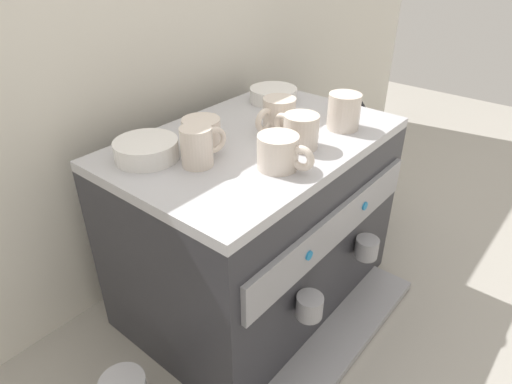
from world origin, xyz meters
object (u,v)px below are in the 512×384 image
Objects in this scene: ceramic_cup_0 at (199,146)px; ceramic_cup_3 at (203,132)px; ceramic_cup_1 at (278,115)px; ceramic_cup_5 at (280,152)px; ceramic_bowl_1 at (273,95)px; coffee_grinder at (348,157)px; ceramic_cup_4 at (299,131)px; espresso_machine at (257,224)px; ceramic_cup_2 at (343,111)px; ceramic_bowl_0 at (146,150)px.

ceramic_cup_3 is (0.07, 0.06, -0.01)m from ceramic_cup_0.
ceramic_cup_5 is (-0.14, -0.11, -0.00)m from ceramic_cup_1.
ceramic_cup_3 is 0.92× the size of ceramic_bowl_1.
coffee_grinder is (0.67, 0.02, -0.29)m from ceramic_cup_0.
ceramic_cup_5 is 0.67m from coffee_grinder.
ceramic_cup_4 is 0.28m from ceramic_bowl_1.
espresso_machine is 5.54× the size of ceramic_cup_5.
ceramic_cup_2 reaches higher than ceramic_cup_3.
ceramic_cup_2 is 0.86× the size of ceramic_cup_5.
ceramic_cup_1 is 0.98× the size of ceramic_cup_5.
ceramic_bowl_1 is (0.31, 0.05, -0.01)m from ceramic_cup_3.
ceramic_cup_4 is at bearing -51.76° from ceramic_cup_3.
ceramic_cup_5 is (0.02, -0.19, 0.00)m from ceramic_cup_3.
ceramic_bowl_0 is at bearing 139.93° from ceramic_cup_4.
ceramic_cup_4 is 0.32m from ceramic_bowl_0.
espresso_machine is 0.28m from ceramic_cup_4.
ceramic_cup_2 is 0.46m from coffee_grinder.
ceramic_cup_1 is at bearing -23.70° from ceramic_cup_3.
ceramic_cup_3 is 0.67m from coffee_grinder.
ceramic_cup_3 is (-0.17, 0.07, -0.01)m from ceramic_cup_1.
ceramic_bowl_1 is at bearing 80.40° from ceramic_cup_2.
espresso_machine is 5.66× the size of ceramic_cup_1.
ceramic_cup_2 is 0.33m from ceramic_cup_3.
ceramic_cup_4 is 0.26× the size of coffee_grinder.
ceramic_cup_4 is (-0.04, -0.09, -0.00)m from ceramic_cup_1.
ceramic_bowl_0 is 0.30× the size of coffee_grinder.
ceramic_cup_3 is 0.12m from ceramic_bowl_0.
ceramic_bowl_0 is at bearing -178.72° from ceramic_bowl_1.
ceramic_cup_3 is 0.89× the size of ceramic_bowl_0.
ceramic_cup_0 is 0.09m from ceramic_cup_3.
ceramic_bowl_0 is at bearing 116.35° from ceramic_cup_0.
ceramic_cup_3 reaches higher than espresso_machine.
ceramic_cup_4 reaches higher than ceramic_bowl_1.
coffee_grinder is at bearing 3.03° from espresso_machine.
ceramic_cup_5 is at bearing -178.01° from ceramic_cup_2.
ceramic_cup_4 is at bearing -114.85° from ceramic_cup_1.
ceramic_cup_3 is (-0.10, 0.07, 0.26)m from espresso_machine.
ceramic_cup_4 is at bearing -76.52° from espresso_machine.
ceramic_cup_0 is 0.23m from ceramic_cup_1.
ceramic_bowl_1 is 0.29× the size of coffee_grinder.
ceramic_cup_0 is at bearing 151.76° from ceramic_cup_4.
ceramic_cup_3 is at bearing 147.05° from ceramic_cup_2.
ceramic_cup_3 is 0.26× the size of coffee_grinder.
ceramic_cup_2 is 0.24m from ceramic_bowl_1.
ceramic_bowl_0 is at bearing 120.76° from ceramic_cup_5.
ceramic_bowl_1 is at bearing 40.46° from ceramic_cup_1.
ceramic_bowl_1 is at bearing 29.31° from espresso_machine.
ceramic_bowl_0 is at bearing 173.53° from coffee_grinder.
espresso_machine is at bearing -26.39° from ceramic_bowl_0.
ceramic_cup_5 is (0.09, -0.13, -0.01)m from ceramic_cup_0.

